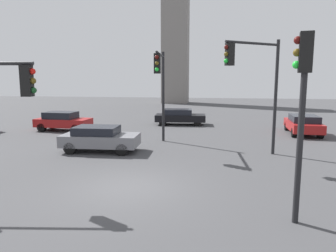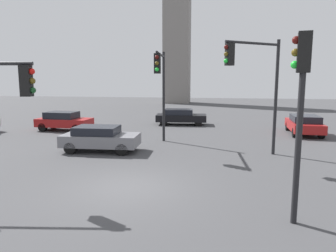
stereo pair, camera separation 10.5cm
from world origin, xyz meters
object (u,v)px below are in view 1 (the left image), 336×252
object	(u,v)px
car_3	(100,138)
traffic_light_3	(255,74)
car_4	(303,124)
car_5	(63,121)
traffic_light_1	(302,93)
car_2	(180,116)
traffic_light_2	(161,79)

from	to	relation	value
car_3	traffic_light_3	bearing A→B (deg)	-2.64
traffic_light_3	car_3	distance (m)	8.56
car_3	car_4	bearing A→B (deg)	28.20
car_4	car_5	distance (m)	17.41
traffic_light_1	car_2	size ratio (longest dim) A/B	1.15
car_2	car_3	bearing A→B (deg)	-110.64
traffic_light_1	car_2	world-z (taller)	traffic_light_1
car_5	car_3	bearing A→B (deg)	-46.56
car_2	car_3	size ratio (longest dim) A/B	1.05
car_2	car_4	xyz separation A→B (m)	(9.11, -3.24, 0.03)
traffic_light_3	car_3	xyz separation A→B (m)	(-7.88, -0.01, -3.34)
traffic_light_2	traffic_light_3	bearing A→B (deg)	65.53
car_5	traffic_light_2	bearing A→B (deg)	-24.85
car_3	car_4	size ratio (longest dim) A/B	0.94
car_3	car_5	world-z (taller)	car_5
traffic_light_3	car_5	distance (m)	14.82
traffic_light_1	car_3	distance (m)	11.23
traffic_light_2	car_4	distance (m)	11.09
car_2	traffic_light_3	bearing A→B (deg)	-69.72
traffic_light_3	car_4	bearing A→B (deg)	-156.56
traffic_light_1	car_3	size ratio (longest dim) A/B	1.22
car_3	car_5	xyz separation A→B (m)	(-5.26, 6.01, 0.02)
car_2	car_5	world-z (taller)	car_5
traffic_light_1	car_3	world-z (taller)	traffic_light_1
traffic_light_3	car_2	size ratio (longest dim) A/B	1.33
car_2	car_5	bearing A→B (deg)	-156.17
traffic_light_1	car_5	size ratio (longest dim) A/B	1.23
traffic_light_2	car_5	size ratio (longest dim) A/B	1.34
traffic_light_1	car_2	bearing A→B (deg)	-64.11
car_5	car_4	bearing A→B (deg)	6.36
car_4	car_5	bearing A→B (deg)	97.02
car_5	car_2	bearing A→B (deg)	30.80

